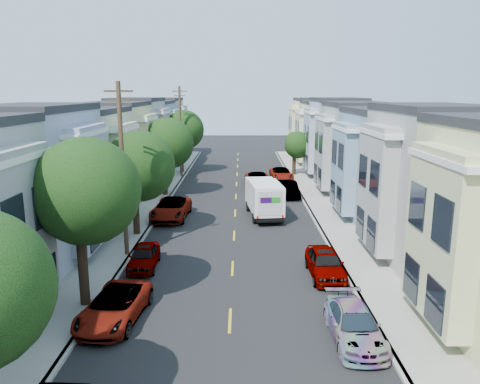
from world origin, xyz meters
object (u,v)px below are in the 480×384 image
object	(u,v)px
tree_b	(84,192)
parked_left_d	(171,209)
utility_pole_far	(180,132)
fedex_truck	(264,197)
parked_right_d	(281,174)
parked_left_b	(114,307)
utility_pole_near	(123,171)
tree_d	(167,143)
parked_right_c	(289,190)
parked_right_a	(354,325)
parked_right_b	(325,263)
tree_e	(183,130)
lead_sedan	(258,180)
parked_left_c	(144,257)
tree_c	(138,166)
tree_far_r	(297,145)

from	to	relation	value
tree_b	parked_left_d	bearing A→B (deg)	84.67
utility_pole_far	parked_left_d	distance (m)	18.21
fedex_truck	parked_right_d	bearing A→B (deg)	73.68
parked_left_b	parked_left_d	world-z (taller)	parked_left_d
utility_pole_near	tree_d	bearing A→B (deg)	90.01
tree_b	parked_right_c	size ratio (longest dim) A/B	1.85
parked_right_a	parked_right_b	distance (m)	6.45
parked_right_c	fedex_truck	bearing A→B (deg)	-115.40
utility_pole_near	parked_left_b	size ratio (longest dim) A/B	2.09
tree_e	lead_sedan	distance (m)	12.81
fedex_truck	parked_left_d	world-z (taller)	fedex_truck
parked_left_c	parked_left_d	size ratio (longest dim) A/B	0.71
tree_b	tree_d	xyz separation A→B (m)	(0.00, 23.00, -0.44)
parked_right_c	parked_right_d	xyz separation A→B (m)	(0.00, 8.37, -0.02)
tree_d	fedex_truck	xyz separation A→B (m)	(8.55, -7.33, -3.35)
parked_left_b	parked_right_a	xyz separation A→B (m)	(9.80, -1.52, -0.01)
utility_pole_near	parked_right_a	distance (m)	15.40
tree_d	parked_right_a	world-z (taller)	tree_d
tree_d	parked_left_b	bearing A→B (deg)	-86.71
utility_pole_near	parked_right_b	size ratio (longest dim) A/B	2.21
tree_c	tree_far_r	xyz separation A→B (m)	(13.20, 23.09, -1.23)
parked_left_b	parked_left_d	distance (m)	16.42
tree_e	tree_far_r	world-z (taller)	tree_e
parked_left_c	parked_right_a	size ratio (longest dim) A/B	0.90
tree_e	utility_pole_far	distance (m)	2.83
parked_left_b	parked_right_c	size ratio (longest dim) A/B	1.14
utility_pole_far	tree_b	bearing A→B (deg)	-90.00
tree_e	tree_far_r	size ratio (longest dim) A/B	1.46
tree_e	parked_right_b	world-z (taller)	tree_e
lead_sedan	parked_right_d	world-z (taller)	lead_sedan
parked_right_b	parked_left_d	bearing A→B (deg)	129.32
tree_e	utility_pole_near	distance (m)	28.83
utility_pole_far	parked_left_c	xyz separation A→B (m)	(1.40, -27.85, -4.51)
parked_right_b	parked_left_b	bearing A→B (deg)	-154.45
fedex_truck	parked_left_b	size ratio (longest dim) A/B	1.22
utility_pole_far	parked_right_b	size ratio (longest dim) A/B	2.21
fedex_truck	parked_right_d	distance (m)	15.48
tree_e	utility_pole_near	bearing A→B (deg)	-90.00
utility_pole_near	parked_left_b	bearing A→B (deg)	-80.12
tree_far_r	parked_left_b	xyz separation A→B (m)	(-11.80, -35.20, -2.86)
tree_c	parked_left_d	bearing A→B (deg)	71.99
tree_far_r	parked_right_a	distance (m)	36.89
utility_pole_far	parked_left_d	bearing A→B (deg)	-85.46
utility_pole_far	parked_left_d	xyz separation A→B (m)	(1.40, -17.62, -4.38)
utility_pole_far	parked_right_d	distance (m)	12.19
tree_b	parked_left_b	bearing A→B (deg)	-44.72
tree_b	fedex_truck	distance (m)	18.25
tree_d	tree_far_r	xyz separation A→B (m)	(13.20, 10.81, -1.39)
tree_e	parked_right_c	size ratio (longest dim) A/B	1.79
fedex_truck	parked_right_c	distance (m)	7.39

